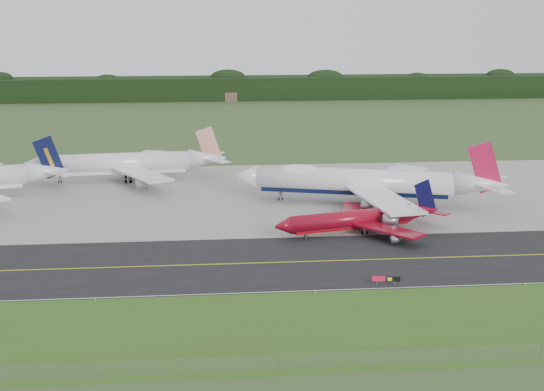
% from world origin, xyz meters
% --- Properties ---
extents(ground, '(600.00, 600.00, 0.00)m').
position_xyz_m(ground, '(0.00, 0.00, 0.00)').
color(ground, '#2E431F').
rests_on(ground, ground).
extents(grass_verge, '(400.00, 30.00, 0.01)m').
position_xyz_m(grass_verge, '(0.00, -35.00, 0.01)').
color(grass_verge, '#365719').
rests_on(grass_verge, ground).
extents(taxiway, '(400.00, 32.00, 0.02)m').
position_xyz_m(taxiway, '(0.00, -4.00, 0.01)').
color(taxiway, black).
rests_on(taxiway, ground).
extents(apron, '(400.00, 78.00, 0.01)m').
position_xyz_m(apron, '(0.00, 51.00, 0.01)').
color(apron, gray).
rests_on(apron, ground).
extents(taxiway_centreline, '(400.00, 0.40, 0.00)m').
position_xyz_m(taxiway_centreline, '(0.00, -4.00, 0.03)').
color(taxiway_centreline, gold).
rests_on(taxiway_centreline, taxiway).
extents(taxiway_edge_line, '(400.00, 0.25, 0.00)m').
position_xyz_m(taxiway_edge_line, '(0.00, -19.50, 0.03)').
color(taxiway_edge_line, silver).
rests_on(taxiway_edge_line, taxiway).
extents(perimeter_fence, '(320.00, 0.10, 320.00)m').
position_xyz_m(perimeter_fence, '(0.00, -48.00, 1.10)').
color(perimeter_fence, slate).
rests_on(perimeter_fence, ground).
extents(horizon_treeline, '(700.00, 25.00, 12.00)m').
position_xyz_m(horizon_treeline, '(0.00, 273.76, 5.47)').
color(horizon_treeline, black).
rests_on(horizon_treeline, ground).
extents(jet_ba_747, '(65.57, 53.10, 16.79)m').
position_xyz_m(jet_ba_747, '(23.55, 38.14, 5.71)').
color(jet_ba_747, white).
rests_on(jet_ba_747, ground).
extents(jet_red_737, '(38.25, 30.56, 10.46)m').
position_xyz_m(jet_red_737, '(17.92, 14.73, 2.89)').
color(jet_red_737, maroon).
rests_on(jet_red_737, ground).
extents(jet_star_tail, '(56.40, 47.04, 14.87)m').
position_xyz_m(jet_star_tail, '(-36.73, 70.95, 4.96)').
color(jet_star_tail, silver).
rests_on(jet_star_tail, ground).
extents(taxiway_sign, '(4.84, 1.00, 1.62)m').
position_xyz_m(taxiway_sign, '(15.66, -18.01, 1.15)').
color(taxiway_sign, slate).
rests_on(taxiway_sign, ground).
extents(edge_marker_left, '(0.16, 0.16, 0.50)m').
position_xyz_m(edge_marker_left, '(-33.74, -20.50, 0.25)').
color(edge_marker_left, yellow).
rests_on(edge_marker_left, ground).
extents(edge_marker_center, '(0.16, 0.16, 0.50)m').
position_xyz_m(edge_marker_center, '(2.94, -20.50, 0.25)').
color(edge_marker_center, yellow).
rests_on(edge_marker_center, ground).
extents(edge_marker_right, '(0.16, 0.16, 0.50)m').
position_xyz_m(edge_marker_right, '(39.73, -20.50, 0.25)').
color(edge_marker_right, yellow).
rests_on(edge_marker_right, ground).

